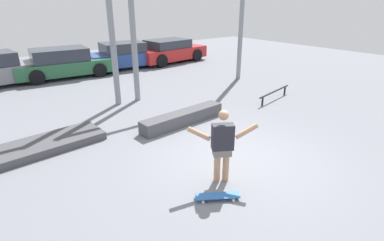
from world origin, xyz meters
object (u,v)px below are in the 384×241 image
(skateboarder, at_px, (222,144))
(grind_rail, at_px, (275,93))
(manual_pad, at_px, (34,148))
(parked_car_blue, at_px, (125,56))
(skateboard, at_px, (217,196))
(parked_car_green, at_px, (64,63))
(parked_car_red, at_px, (169,51))
(grind_box, at_px, (183,118))

(skateboarder, height_order, grind_rail, skateboarder)
(manual_pad, relative_size, parked_car_blue, 0.81)
(skateboard, xyz_separation_m, parked_car_blue, (3.87, 11.67, 0.60))
(grind_rail, height_order, parked_car_green, parked_car_green)
(manual_pad, bearing_deg, skateboard, -61.12)
(parked_car_green, relative_size, parked_car_red, 1.02)
(grind_box, distance_m, parked_car_blue, 8.63)
(manual_pad, xyz_separation_m, parked_car_green, (2.91, 7.42, 0.56))
(grind_rail, distance_m, parked_car_green, 9.81)
(parked_car_blue, bearing_deg, parked_car_green, -172.07)
(parked_car_green, bearing_deg, parked_car_blue, 7.33)
(grind_box, xyz_separation_m, manual_pad, (-3.93, 0.80, -0.09))
(skateboard, xyz_separation_m, manual_pad, (-2.28, 4.14, 0.04))
(skateboarder, relative_size, parked_car_blue, 0.38)
(skateboard, distance_m, grind_rail, 6.52)
(parked_car_green, bearing_deg, grind_box, -77.62)
(manual_pad, distance_m, grind_rail, 8.04)
(parked_car_green, height_order, parked_car_red, parked_car_green)
(grind_box, distance_m, grind_rail, 4.05)
(manual_pad, height_order, parked_car_blue, parked_car_blue)
(parked_car_red, bearing_deg, grind_box, -126.71)
(grind_rail, bearing_deg, parked_car_red, 83.48)
(parked_car_green, relative_size, parked_car_blue, 1.12)
(parked_car_blue, bearing_deg, grind_rail, -71.98)
(skateboard, relative_size, parked_car_red, 0.18)
(parked_car_green, bearing_deg, parked_car_red, 5.53)
(manual_pad, relative_size, parked_car_red, 0.74)
(skateboard, relative_size, grind_rail, 0.38)
(skateboarder, relative_size, grind_box, 0.54)
(parked_car_blue, bearing_deg, skateboarder, -100.87)
(grind_box, height_order, manual_pad, grind_box)
(parked_car_blue, bearing_deg, skateboard, -102.46)
(parked_car_green, xyz_separation_m, parked_car_red, (6.04, 0.03, -0.01))
(skateboarder, distance_m, manual_pad, 4.69)
(manual_pad, distance_m, parked_car_green, 7.99)
(grind_box, height_order, grind_rail, grind_box)
(skateboarder, distance_m, grind_rail, 5.92)
(grind_box, relative_size, parked_car_blue, 0.70)
(manual_pad, bearing_deg, parked_car_red, 39.78)
(skateboarder, bearing_deg, parked_car_red, 91.45)
(grind_rail, xyz_separation_m, parked_car_blue, (-1.83, 8.51, 0.39))
(parked_car_red, bearing_deg, skateboarder, -124.38)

